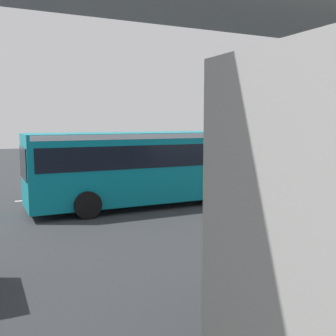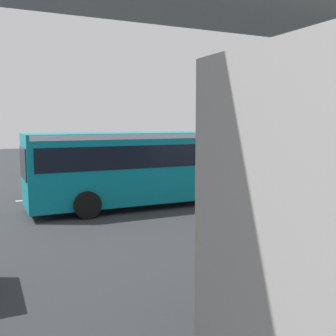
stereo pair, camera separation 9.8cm
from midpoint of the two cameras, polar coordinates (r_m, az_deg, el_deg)
name	(u,v)px [view 2 (the right image)]	position (r m, az deg, el deg)	size (l,w,h in m)	color
ground	(139,203)	(17.86, -4.02, -4.98)	(80.00, 80.00, 0.00)	#2D3033
city_bus	(163,161)	(17.30, -0.57, 0.97)	(11.54, 2.85, 3.15)	#0C8493
pedestrian	(34,176)	(21.10, -18.52, -1.06)	(0.38, 0.38, 1.79)	#2D2D38
traffic_sign	(237,150)	(24.10, 9.96, 2.52)	(0.08, 0.60, 2.80)	slate
lane_dash_leftmost	(249,183)	(24.03, 11.70, -2.06)	(2.00, 0.20, 0.01)	silver
lane_dash_left	(190,187)	(21.90, 3.26, -2.78)	(2.00, 0.20, 0.01)	silver
lane_dash_centre	(120,193)	(20.33, -6.73, -3.56)	(2.00, 0.20, 0.01)	silver
lane_dash_right	(38,199)	(19.48, -18.00, -4.30)	(2.00, 0.20, 0.01)	silver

